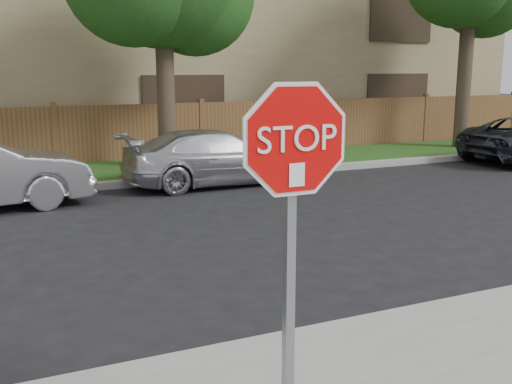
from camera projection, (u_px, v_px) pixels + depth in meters
name	position (u px, v px, depth m)	size (l,w,h in m)	color
ground	(200.00, 357.00, 5.46)	(90.00, 90.00, 0.00)	black
far_curb	(75.00, 188.00, 12.71)	(70.00, 0.30, 0.15)	gray
grass_strip	(65.00, 176.00, 14.18)	(70.00, 3.00, 0.12)	#1E4714
fence	(55.00, 137.00, 15.46)	(70.00, 0.12, 1.60)	brown
apartment_building	(31.00, 38.00, 19.89)	(35.20, 9.20, 7.20)	#95815C
stop_sign	(293.00, 189.00, 3.82)	(1.01, 0.13, 2.55)	gray
sedan_right	(217.00, 157.00, 13.33)	(1.72, 4.24, 1.23)	silver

